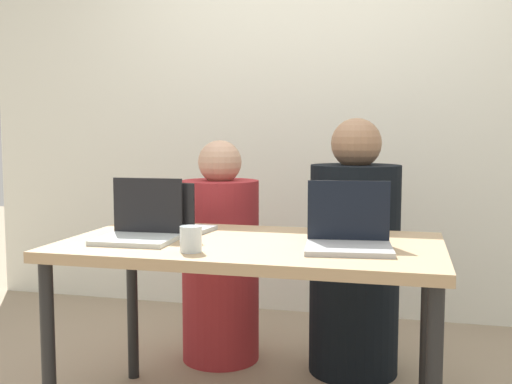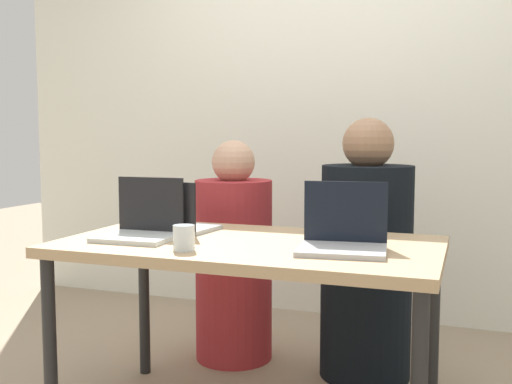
% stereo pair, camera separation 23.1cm
% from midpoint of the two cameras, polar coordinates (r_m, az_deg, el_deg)
% --- Properties ---
extents(back_wall, '(4.50, 0.10, 2.63)m').
position_cam_midpoint_polar(back_wall, '(3.79, 9.74, 8.10)').
color(back_wall, silver).
rests_on(back_wall, ground).
extents(desk, '(1.42, 0.77, 0.73)m').
position_cam_midpoint_polar(desk, '(2.27, 2.26, -6.48)').
color(desk, tan).
rests_on(desk, ground).
extents(person_on_left, '(0.47, 0.47, 1.11)m').
position_cam_midpoint_polar(person_on_left, '(3.03, 0.05, -6.75)').
color(person_on_left, '#A2292E').
rests_on(person_on_left, ground).
extents(person_on_right, '(0.44, 0.44, 1.21)m').
position_cam_midpoint_polar(person_on_right, '(2.87, 12.74, -6.64)').
color(person_on_right, black).
rests_on(person_on_right, ground).
extents(laptop_front_left, '(0.29, 0.28, 0.23)m').
position_cam_midpoint_polar(laptop_front_left, '(2.34, -8.07, -3.17)').
color(laptop_front_left, silver).
rests_on(laptop_front_left, desk).
extents(laptop_front_right, '(0.32, 0.29, 0.23)m').
position_cam_midpoint_polar(laptop_front_right, '(2.12, 11.43, -4.15)').
color(laptop_front_right, '#B2B4B5').
rests_on(laptop_front_right, desk).
extents(laptop_back_left, '(0.36, 0.27, 0.21)m').
position_cam_midpoint_polar(laptop_back_left, '(2.50, -5.57, -2.68)').
color(laptop_back_left, '#AFB6B8').
rests_on(laptop_back_left, desk).
extents(water_glass_left, '(0.08, 0.08, 0.09)m').
position_cam_midpoint_polar(water_glass_left, '(2.08, -3.74, -4.57)').
color(water_glass_left, silver).
rests_on(water_glass_left, desk).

